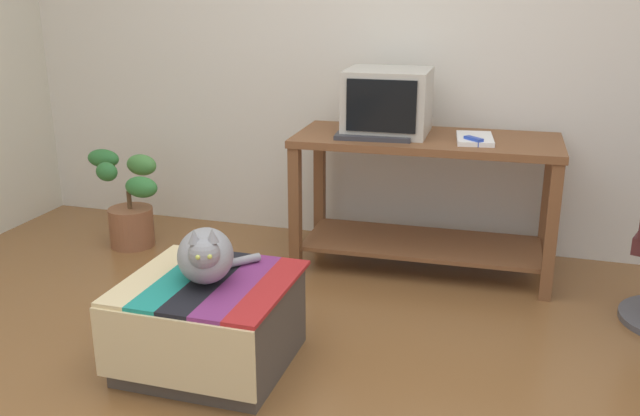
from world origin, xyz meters
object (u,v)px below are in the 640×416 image
desk (425,180)px  stapler (473,141)px  ottoman_with_blanket (210,322)px  keyboard (373,137)px  cat (206,255)px  book (475,139)px  potted_plant (130,207)px  tv_monitor (388,102)px

desk → stapler: bearing=-29.8°
desk → ottoman_with_blanket: size_ratio=2.14×
keyboard → stapler: bearing=-4.4°
cat → book: bearing=28.4°
desk → potted_plant: size_ratio=2.41×
cat → keyboard: bearing=44.9°
ottoman_with_blanket → potted_plant: 1.58m
desk → potted_plant: 1.79m
stapler → cat: bearing=-176.5°
tv_monitor → cat: 1.47m
book → desk: bearing=164.4°
desk → cat: 1.47m
desk → ottoman_with_blanket: 1.51m
tv_monitor → cat: (-0.46, -1.33, -0.43)m
keyboard → potted_plant: keyboard is taller
tv_monitor → potted_plant: (-1.54, -0.19, -0.68)m
potted_plant → stapler: 2.09m
tv_monitor → book: (0.48, -0.07, -0.16)m
desk → cat: desk is taller
ottoman_with_blanket → potted_plant: bearing=133.2°
keyboard → potted_plant: size_ratio=0.67×
ottoman_with_blanket → potted_plant: (-1.08, 1.15, 0.05)m
book → cat: 1.60m
tv_monitor → potted_plant: bearing=-175.0°
book → ottoman_with_blanket: 1.68m
tv_monitor → cat: bearing=-111.3°
desk → potted_plant: bearing=-176.9°
tv_monitor → stapler: (0.48, -0.16, -0.15)m
book → keyboard: bearing=-175.8°
book → cat: bearing=-134.3°
desk → book: bearing=-10.1°
ottoman_with_blanket → stapler: bearing=51.4°
stapler → tv_monitor: bearing=113.6°
ottoman_with_blanket → stapler: (0.94, 1.17, 0.58)m
desk → tv_monitor: 0.47m
desk → tv_monitor: (-0.22, 0.03, 0.41)m
tv_monitor → book: tv_monitor is taller
keyboard → book: (0.52, 0.11, 0.00)m
cat → potted_plant: (-1.07, 1.14, -0.25)m
book → ottoman_with_blanket: (-0.93, -1.27, -0.58)m
keyboard → stapler: size_ratio=3.64×
stapler → book: bearing=43.7°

